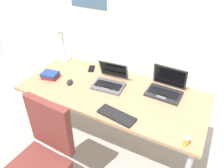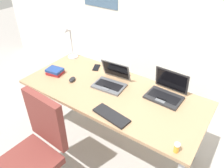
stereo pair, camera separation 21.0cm
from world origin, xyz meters
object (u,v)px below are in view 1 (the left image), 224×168
cell_phone (92,69)px  office_chair (42,166)px  coffee_mug (120,70)px  computer_mouse (70,82)px  book_stack (50,75)px  desk_lamp (62,46)px  external_keyboard (116,115)px  pill_bottle (186,141)px  laptop_back_right (110,81)px  laptop_front_right (166,88)px

cell_phone → office_chair: bearing=-106.0°
coffee_mug → computer_mouse: bearing=-132.5°
coffee_mug → book_stack: bearing=-146.8°
coffee_mug → office_chair: 1.20m
desk_lamp → office_chair: bearing=-62.6°
external_keyboard → pill_bottle: size_ratio=4.18×
book_stack → laptop_back_right: bearing=15.6°
external_keyboard → pill_bottle: (0.58, -0.04, 0.03)m
office_chair → laptop_back_right: bearing=79.0°
external_keyboard → book_stack: book_stack is taller
laptop_back_right → computer_mouse: 0.41m
desk_lamp → external_keyboard: bearing=-30.1°
laptop_front_right → book_stack: (-1.15, -0.30, -0.02)m
desk_lamp → laptop_front_right: size_ratio=1.21×
laptop_back_right → coffee_mug: laptop_back_right is taller
cell_phone → coffee_mug: coffee_mug is taller
computer_mouse → book_stack: bearing=160.0°
computer_mouse → book_stack: 0.25m
desk_lamp → laptop_front_right: bearing=-2.8°
external_keyboard → cell_phone: (-0.60, 0.57, -0.01)m
pill_bottle → office_chair: 1.18m
external_keyboard → computer_mouse: bearing=169.6°
computer_mouse → cell_phone: (0.04, 0.35, -0.01)m
external_keyboard → book_stack: 0.92m
laptop_front_right → cell_phone: size_ratio=2.44×
laptop_front_right → computer_mouse: 0.95m
coffee_mug → cell_phone: bearing=-170.8°
laptop_front_right → computer_mouse: size_ratio=3.46×
laptop_front_right → cell_phone: 0.86m
book_stack → external_keyboard: bearing=-13.5°
desk_lamp → pill_bottle: desk_lamp is taller
external_keyboard → computer_mouse: (-0.64, 0.22, 0.01)m
office_chair → pill_bottle: bearing=24.4°
coffee_mug → laptop_front_right: bearing=-10.9°
laptop_front_right → external_keyboard: bearing=-116.9°
desk_lamp → cell_phone: 0.45m
desk_lamp → coffee_mug: 0.75m
desk_lamp → external_keyboard: 1.17m
pill_bottle → coffee_mug: bearing=142.2°
desk_lamp → office_chair: desk_lamp is taller
laptop_front_right → computer_mouse: bearing=-161.6°
cell_phone → office_chair: size_ratio=0.14×
cell_phone → coffee_mug: 0.33m
pill_bottle → laptop_back_right: bearing=153.2°
external_keyboard → book_stack: (-0.89, 0.21, 0.02)m
laptop_front_right → external_keyboard: (-0.26, -0.52, -0.04)m
laptop_front_right → laptop_back_right: (-0.53, -0.13, -0.00)m
desk_lamp → external_keyboard: desk_lamp is taller
laptop_back_right → external_keyboard: size_ratio=1.00×
desk_lamp → book_stack: size_ratio=2.15×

